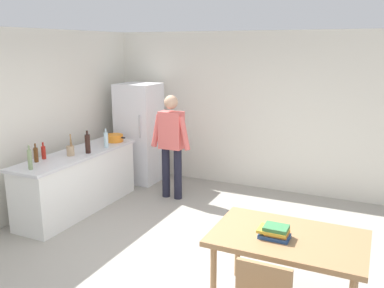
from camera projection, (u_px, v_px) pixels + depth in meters
The scene contains 15 objects.
ground_plane at pixel (171, 261), 4.80m from camera, with size 14.00×14.00×0.00m, color #9E998E.
wall_back at pixel (250, 111), 7.12m from camera, with size 6.40×0.12×2.70m, color silver.
wall_left at pixel (12, 127), 5.72m from camera, with size 0.12×5.60×2.70m, color silver.
kitchen_counter at pixel (78, 181), 6.22m from camera, with size 0.64×2.20×0.90m.
refrigerator at pixel (140, 133), 7.48m from camera, with size 0.70×0.67×1.80m.
person at pixel (171, 140), 6.58m from camera, with size 0.70×0.22×1.70m.
dining_table at pixel (288, 243), 3.80m from camera, with size 1.40×0.90×0.75m.
cooking_pot at pixel (115, 138), 6.82m from camera, with size 0.40×0.28×0.12m.
utensil_jar at pixel (70, 150), 5.95m from camera, with size 0.11×0.11×0.32m.
bottle_sauce_red at pixel (44, 152), 5.77m from camera, with size 0.06×0.06×0.24m.
bottle_beer_brown at pixel (36, 155), 5.61m from camera, with size 0.06×0.06×0.26m.
bottle_wine_dark at pixel (88, 144), 6.06m from camera, with size 0.08×0.08×0.34m.
bottle_vinegar_tall at pixel (30, 159), 5.27m from camera, with size 0.06×0.06×0.32m.
bottle_water_clear at pixel (106, 140), 6.40m from camera, with size 0.07×0.07×0.30m.
book_stack at pixel (275, 232), 3.73m from camera, with size 0.28×0.20×0.12m.
Camera 1 is at (2.06, -3.83, 2.46)m, focal length 38.37 mm.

